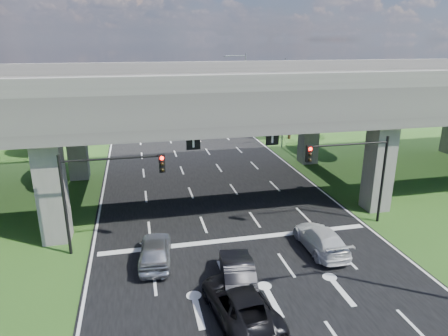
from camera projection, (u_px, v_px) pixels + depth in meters
name	position (u px, v px, depth m)	size (l,w,h in m)	color
ground	(255.00, 269.00, 21.69)	(160.00, 160.00, 0.00)	#284C18
road	(218.00, 200.00, 30.97)	(18.00, 120.00, 0.03)	black
overpass	(212.00, 95.00, 30.40)	(80.00, 15.00, 10.00)	#3D3A38
signal_right	(355.00, 165.00, 25.70)	(5.76, 0.54, 6.00)	black
signal_left	(103.00, 184.00, 22.43)	(5.76, 0.54, 6.00)	black
streetlight_far	(280.00, 97.00, 44.29)	(3.38, 0.25, 10.00)	gray
streetlight_beyond	(243.00, 83.00, 59.14)	(3.38, 0.25, 10.00)	gray
tree_left_near	(55.00, 111.00, 41.44)	(4.50, 4.50, 7.80)	black
tree_left_mid	(41.00, 106.00, 48.44)	(3.91, 3.90, 6.76)	black
tree_left_far	(82.00, 90.00, 56.41)	(4.80, 4.80, 8.32)	black
tree_right_near	(291.00, 103.00, 49.03)	(4.20, 4.20, 7.28)	black
tree_right_mid	(290.00, 96.00, 57.19)	(3.91, 3.90, 6.76)	black
tree_right_far	(248.00, 86.00, 63.58)	(4.50, 4.50, 7.80)	black
car_silver	(155.00, 250.00, 22.12)	(1.76, 4.38, 1.49)	#A4A6AC
car_dark	(237.00, 271.00, 20.14)	(1.55, 4.43, 1.46)	black
car_white	(321.00, 239.00, 23.48)	(1.95, 4.78, 1.39)	silver
car_trailing	(240.00, 303.00, 17.72)	(2.45, 5.31, 1.48)	black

